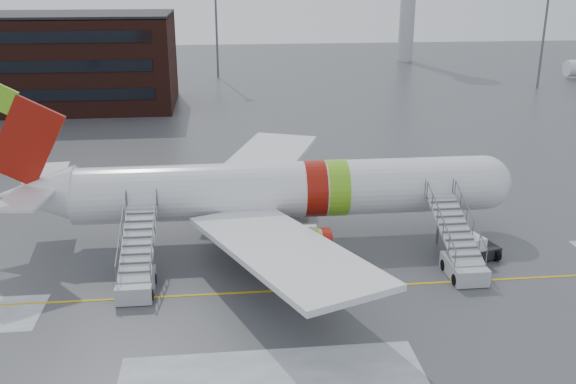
{
  "coord_description": "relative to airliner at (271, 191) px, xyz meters",
  "views": [
    {
      "loc": [
        -7.98,
        -34.07,
        17.6
      ],
      "look_at": [
        -3.76,
        4.91,
        4.0
      ],
      "focal_mm": 40.0,
      "sensor_mm": 36.0,
      "label": 1
    }
  ],
  "objects": [
    {
      "name": "ground",
      "position": [
        4.71,
        -6.91,
        -3.42
      ],
      "size": [
        260.0,
        260.0,
        0.0
      ],
      "primitive_type": "plane",
      "color": "#494C4F",
      "rests_on": "ground"
    },
    {
      "name": "airliner",
      "position": [
        0.0,
        0.0,
        0.0
      ],
      "size": [
        35.03,
        32.97,
        11.18
      ],
      "color": "white",
      "rests_on": "ground"
    },
    {
      "name": "airstair_fwd",
      "position": [
        11.09,
        -6.54,
        -2.35
      ],
      "size": [
        2.05,
        7.7,
        3.48
      ],
      "color": "#AFB2B7",
      "rests_on": "ground"
    },
    {
      "name": "airstair_aft",
      "position": [
        -8.37,
        -6.54,
        -2.35
      ],
      "size": [
        2.05,
        7.7,
        3.48
      ],
      "color": "#ACAFB4",
      "rests_on": "ground"
    },
    {
      "name": "pushback_tug",
      "position": [
        12.62,
        -4.95,
        -2.7
      ],
      "size": [
        3.16,
        2.71,
        1.63
      ],
      "color": "black",
      "rests_on": "ground"
    }
  ]
}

